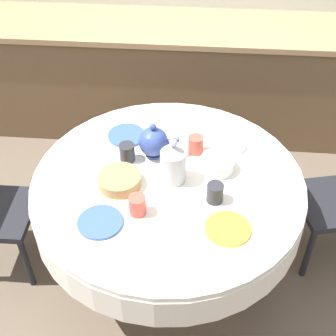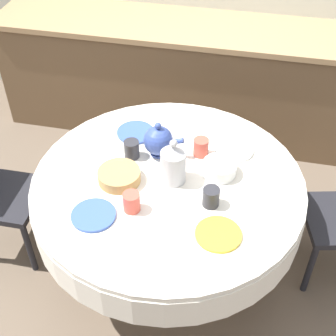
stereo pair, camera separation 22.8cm
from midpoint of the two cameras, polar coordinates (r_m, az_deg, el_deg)
ground_plane at (r=2.92m, az=-2.28°, el=-12.00°), size 12.00×12.00×0.00m
kitchen_counter at (r=3.72m, az=0.13°, el=10.87°), size 3.24×0.64×0.88m
dining_table at (r=2.46m, az=-2.66°, el=-3.61°), size 1.40×1.40×0.73m
plate_near_left at (r=2.20m, az=-11.24°, el=-6.64°), size 0.21×0.21×0.01m
cup_near_left at (r=2.19m, az=-6.75°, el=-4.67°), size 0.08×0.08×0.10m
plate_near_right at (r=2.14m, az=4.27°, el=-7.52°), size 0.21×0.21×0.01m
cup_near_right at (r=2.24m, az=2.85°, el=-3.18°), size 0.08×0.08×0.10m
plate_far_left at (r=2.66m, az=-7.54°, el=3.88°), size 0.21×0.21×0.01m
cup_far_left at (r=2.48m, az=-7.65°, el=1.79°), size 0.08×0.08×0.10m
plate_far_right at (r=2.58m, az=4.72°, el=2.80°), size 0.21×0.21×0.01m
cup_far_right at (r=2.51m, az=0.79°, el=2.75°), size 0.08×0.08×0.10m
coffee_carafe at (r=2.30m, az=-2.20°, el=0.45°), size 0.13×0.13×0.25m
teapot at (r=2.47m, az=-4.43°, el=3.12°), size 0.22×0.16×0.21m
bread_basket at (r=2.35m, az=-8.74°, el=-1.63°), size 0.22×0.22×0.06m
fruit_bowl at (r=2.41m, az=3.35°, el=0.38°), size 0.18×0.18×0.07m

